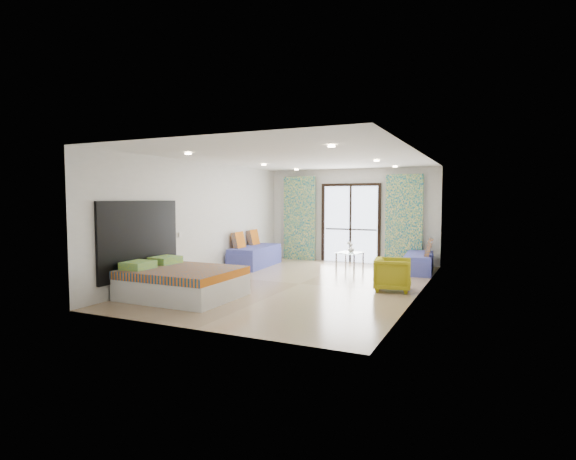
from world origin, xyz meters
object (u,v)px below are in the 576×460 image
at_px(coffee_table, 350,254).
at_px(armchair, 393,273).
at_px(daybed_left, 255,255).
at_px(daybed_right, 420,262).
at_px(bed, 181,282).

xyz_separation_m(coffee_table, armchair, (1.69, -2.63, 0.00)).
relative_size(daybed_left, daybed_right, 1.17).
distance_m(bed, daybed_right, 6.03).
relative_size(daybed_right, armchair, 2.39).
bearing_deg(coffee_table, daybed_right, -1.74).
distance_m(daybed_right, armchair, 2.58).
xyz_separation_m(daybed_right, armchair, (-0.14, -2.58, 0.10)).
bearing_deg(bed, daybed_right, 53.42).
bearing_deg(daybed_left, bed, -85.13).
bearing_deg(coffee_table, daybed_left, -158.80).
bearing_deg(daybed_left, daybed_right, 7.39).
relative_size(bed, daybed_left, 0.99).
bearing_deg(daybed_right, coffee_table, 173.04).
bearing_deg(armchair, coffee_table, 23.30).
relative_size(bed, armchair, 2.75).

